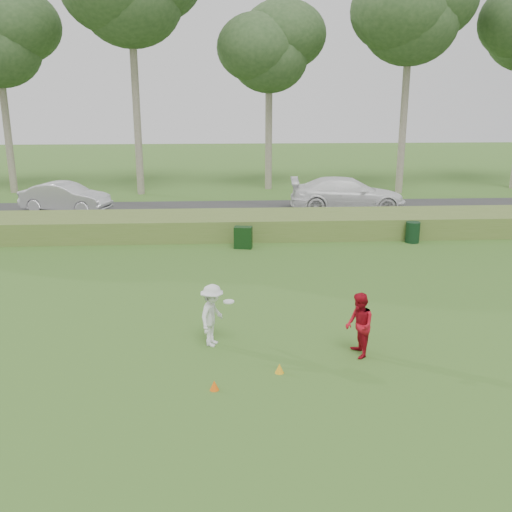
{
  "coord_description": "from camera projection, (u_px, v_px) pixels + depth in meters",
  "views": [
    {
      "loc": [
        -0.95,
        -12.24,
        5.93
      ],
      "look_at": [
        0.0,
        4.0,
        1.3
      ],
      "focal_mm": 40.0,
      "sensor_mm": 36.0,
      "label": 1
    }
  ],
  "objects": [
    {
      "name": "cone_yellow",
      "position": [
        279.0,
        368.0,
        12.55
      ],
      "size": [
        0.2,
        0.2,
        0.22
      ],
      "primitive_type": "cone",
      "color": "#F5A919",
      "rests_on": "ground"
    },
    {
      "name": "reed_strip",
      "position": [
        245.0,
        225.0,
        24.82
      ],
      "size": [
        80.0,
        3.0,
        0.9
      ],
      "primitive_type": "cube",
      "color": "#526F2C",
      "rests_on": "ground"
    },
    {
      "name": "trash_bin",
      "position": [
        413.0,
        232.0,
        23.54
      ],
      "size": [
        0.75,
        0.75,
        0.87
      ],
      "primitive_type": "cylinder",
      "rotation": [
        0.0,
        0.0,
        -0.39
      ],
      "color": "black",
      "rests_on": "ground"
    },
    {
      "name": "car_right",
      "position": [
        348.0,
        194.0,
        29.58
      ],
      "size": [
        6.12,
        2.94,
        1.72
      ],
      "primitive_type": "imported",
      "rotation": [
        0.0,
        0.0,
        1.48
      ],
      "color": "white",
      "rests_on": "park_road"
    },
    {
      "name": "ground",
      "position": [
        266.0,
        355.0,
        13.42
      ],
      "size": [
        120.0,
        120.0,
        0.0
      ],
      "primitive_type": "plane",
      "color": "#346120",
      "rests_on": "ground"
    },
    {
      "name": "player_red",
      "position": [
        359.0,
        325.0,
        13.19
      ],
      "size": [
        0.64,
        0.79,
        1.54
      ],
      "primitive_type": "imported",
      "rotation": [
        0.0,
        0.0,
        -1.49
      ],
      "color": "#A90E1D",
      "rests_on": "ground"
    },
    {
      "name": "cone_orange",
      "position": [
        214.0,
        385.0,
        11.83
      ],
      "size": [
        0.19,
        0.19,
        0.21
      ],
      "primitive_type": "cone",
      "color": "#FF620D",
      "rests_on": "ground"
    },
    {
      "name": "car_mid",
      "position": [
        65.0,
        197.0,
        29.37
      ],
      "size": [
        4.82,
        2.76,
        1.5
      ],
      "primitive_type": "imported",
      "rotation": [
        0.0,
        0.0,
        1.3
      ],
      "color": "silver",
      "rests_on": "park_road"
    },
    {
      "name": "tree_4",
      "position": [
        269.0,
        49.0,
        34.71
      ],
      "size": [
        6.24,
        6.24,
        11.5
      ],
      "color": "gray",
      "rests_on": "ground"
    },
    {
      "name": "utility_cabinet",
      "position": [
        243.0,
        237.0,
        22.67
      ],
      "size": [
        0.76,
        0.55,
        0.87
      ],
      "primitive_type": "cube",
      "rotation": [
        0.0,
        0.0,
        -0.18
      ],
      "color": "black",
      "rests_on": "ground"
    },
    {
      "name": "player_white",
      "position": [
        212.0,
        315.0,
        13.78
      ],
      "size": [
        0.99,
        1.14,
        1.55
      ],
      "rotation": [
        0.0,
        0.0,
        1.19
      ],
      "color": "white",
      "rests_on": "ground"
    },
    {
      "name": "park_road",
      "position": [
        242.0,
        211.0,
        29.74
      ],
      "size": [
        80.0,
        6.0,
        0.06
      ],
      "primitive_type": "cube",
      "color": "#2D2D2D",
      "rests_on": "ground"
    },
    {
      "name": "tree_5",
      "position": [
        411.0,
        12.0,
        32.72
      ],
      "size": [
        7.28,
        7.28,
        14.0
      ],
      "color": "gray",
      "rests_on": "ground"
    }
  ]
}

